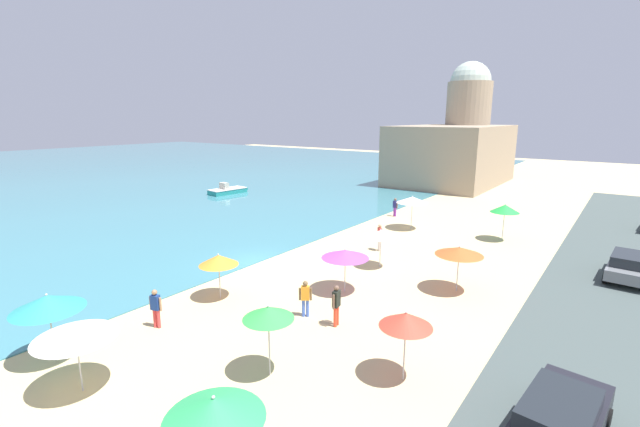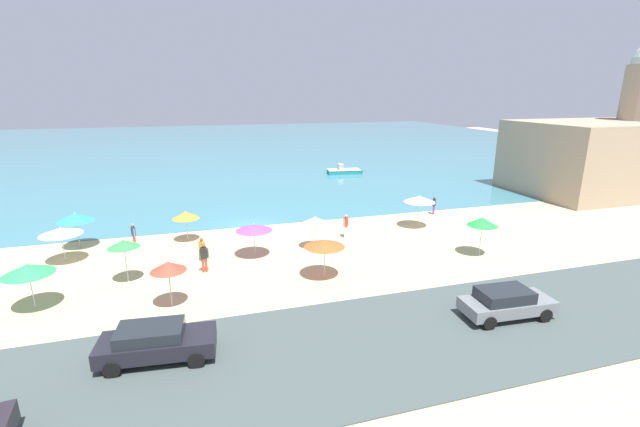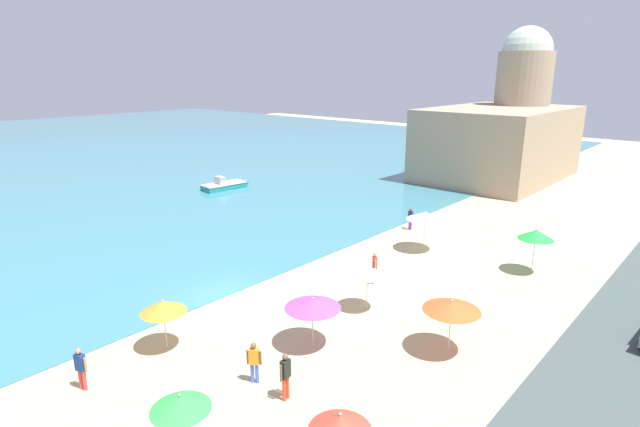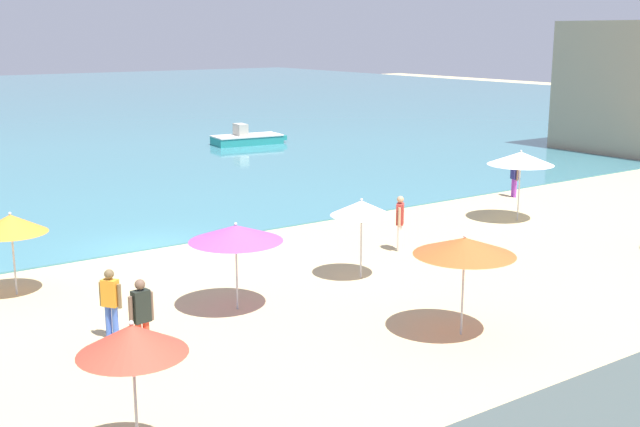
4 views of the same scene
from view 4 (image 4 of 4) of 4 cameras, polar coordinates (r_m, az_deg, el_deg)
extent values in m
plane|color=tan|center=(26.01, -12.17, -2.58)|extent=(160.00, 160.00, 0.00)
cylinder|color=#B2B2B7|center=(19.98, -5.94, -4.33)|extent=(0.05, 0.05, 1.81)
cone|color=#A747A5|center=(19.70, -6.01, -1.39)|extent=(2.34, 2.34, 0.40)
sphere|color=silver|center=(19.65, -6.03, -0.74)|extent=(0.08, 0.08, 0.08)
cylinder|color=#B2B2B7|center=(13.30, -12.96, -13.37)|extent=(0.05, 0.05, 1.95)
cone|color=#EB412E|center=(12.83, -13.22, -8.70)|extent=(1.73, 1.73, 0.47)
sphere|color=silver|center=(12.74, -13.28, -7.58)|extent=(0.08, 0.08, 0.08)
cylinder|color=#B2B2B7|center=(18.52, 10.10, -5.65)|extent=(0.05, 0.05, 1.94)
cone|color=#EC5826|center=(18.20, 10.24, -2.30)|extent=(2.31, 2.31, 0.40)
sphere|color=silver|center=(18.14, 10.27, -1.61)|extent=(0.08, 0.08, 0.08)
cylinder|color=#B2B2B7|center=(30.13, 13.96, 1.50)|extent=(0.05, 0.05, 2.12)
cone|color=white|center=(29.92, 14.09, 3.83)|extent=(2.40, 2.40, 0.47)
sphere|color=silver|center=(29.88, 14.11, 4.33)|extent=(0.08, 0.08, 0.08)
cylinder|color=#B2B2B7|center=(22.43, 2.94, -2.31)|extent=(0.05, 0.05, 1.85)
cone|color=white|center=(22.18, 2.97, 0.40)|extent=(1.75, 1.75, 0.41)
sphere|color=silver|center=(22.13, 2.98, 1.00)|extent=(0.08, 0.08, 0.08)
cylinder|color=#B2B2B7|center=(22.46, -20.92, -3.31)|extent=(0.05, 0.05, 1.73)
cone|color=orange|center=(22.20, -21.13, -0.69)|extent=(1.85, 1.85, 0.49)
sphere|color=silver|center=(22.14, -21.19, 0.00)|extent=(0.08, 0.08, 0.08)
cylinder|color=#4468C9|center=(18.71, -14.35, -7.55)|extent=(0.14, 0.14, 0.78)
cylinder|color=#4468C9|center=(18.81, -14.80, -7.47)|extent=(0.14, 0.14, 0.78)
cube|color=orange|center=(18.53, -14.70, -5.48)|extent=(0.38, 0.42, 0.62)
sphere|color=brown|center=(18.40, -14.77, -4.19)|extent=(0.22, 0.22, 0.22)
cylinder|color=brown|center=(18.42, -14.07, -5.73)|extent=(0.09, 0.09, 0.55)
cylinder|color=brown|center=(18.68, -15.29, -5.53)|extent=(0.09, 0.09, 0.55)
cylinder|color=#F54129|center=(17.36, -12.75, -8.93)|extent=(0.14, 0.14, 0.87)
cylinder|color=#F54129|center=(17.44, -12.23, -8.80)|extent=(0.14, 0.14, 0.87)
cube|color=black|center=(17.13, -12.61, -6.45)|extent=(0.38, 0.26, 0.69)
sphere|color=brown|center=(16.99, -12.69, -4.94)|extent=(0.22, 0.22, 0.22)
cylinder|color=brown|center=(17.05, -13.31, -6.77)|extent=(0.09, 0.09, 0.62)
cylinder|color=brown|center=(17.26, -11.90, -6.45)|extent=(0.09, 0.09, 0.62)
cylinder|color=purple|center=(34.44, 13.70, 1.74)|extent=(0.14, 0.14, 0.76)
cylinder|color=purple|center=(34.60, 13.56, 1.80)|extent=(0.14, 0.14, 0.76)
cube|color=navy|center=(34.40, 13.69, 2.89)|extent=(0.33, 0.41, 0.60)
sphere|color=brown|center=(34.33, 13.72, 3.60)|extent=(0.22, 0.22, 0.22)
cylinder|color=brown|center=(34.20, 13.87, 2.74)|extent=(0.09, 0.09, 0.54)
cylinder|color=brown|center=(34.62, 13.50, 2.88)|extent=(0.09, 0.09, 0.54)
cylinder|color=white|center=(25.51, 5.69, -1.66)|extent=(0.14, 0.14, 0.85)
cylinder|color=white|center=(25.34, 5.66, -1.76)|extent=(0.14, 0.14, 0.85)
cube|color=#B6362F|center=(25.25, 5.71, -0.03)|extent=(0.41, 0.41, 0.67)
sphere|color=tan|center=(25.15, 5.74, 1.00)|extent=(0.22, 0.22, 0.22)
cylinder|color=tan|center=(25.49, 5.76, -0.02)|extent=(0.09, 0.09, 0.61)
cylinder|color=tan|center=(25.03, 5.66, -0.26)|extent=(0.09, 0.09, 0.61)
cube|color=teal|center=(49.38, -5.21, 5.21)|extent=(4.32, 2.19, 0.49)
cube|color=teal|center=(50.32, -2.83, 5.45)|extent=(0.55, 1.02, 0.29)
cube|color=silver|center=(49.34, -5.22, 5.54)|extent=(4.33, 2.27, 0.08)
cube|color=#B2AD9E|center=(49.13, -5.67, 5.91)|extent=(0.71, 1.10, 0.79)
camera|label=1|loc=(9.64, -89.17, 10.73)|focal=24.00mm
camera|label=2|loc=(11.65, 115.50, 12.36)|focal=24.00mm
camera|label=3|loc=(7.38, -91.04, 36.87)|focal=28.00mm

